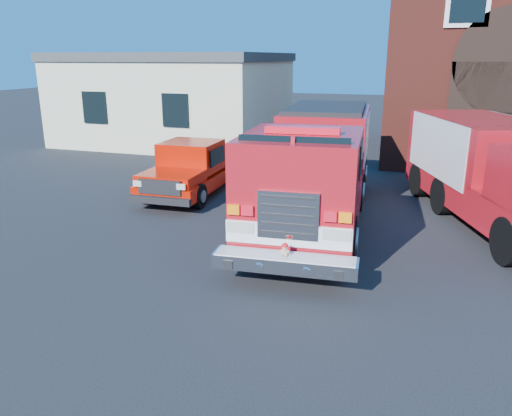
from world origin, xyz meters
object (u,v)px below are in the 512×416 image
(side_building, at_px, (177,97))
(secondary_truck, at_px, (500,171))
(fire_engine, at_px, (317,165))
(pickup_truck, at_px, (195,168))

(side_building, relative_size, secondary_truck, 1.24)
(fire_engine, bearing_deg, side_building, 132.09)
(secondary_truck, bearing_deg, fire_engine, -167.81)
(pickup_truck, bearing_deg, side_building, 120.01)
(fire_engine, bearing_deg, secondary_truck, 12.19)
(pickup_truck, bearing_deg, secondary_truck, -2.65)
(side_building, bearing_deg, secondary_truck, -34.21)
(fire_engine, height_order, pickup_truck, fire_engine)
(pickup_truck, bearing_deg, fire_engine, -18.13)
(side_building, height_order, fire_engine, side_building)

